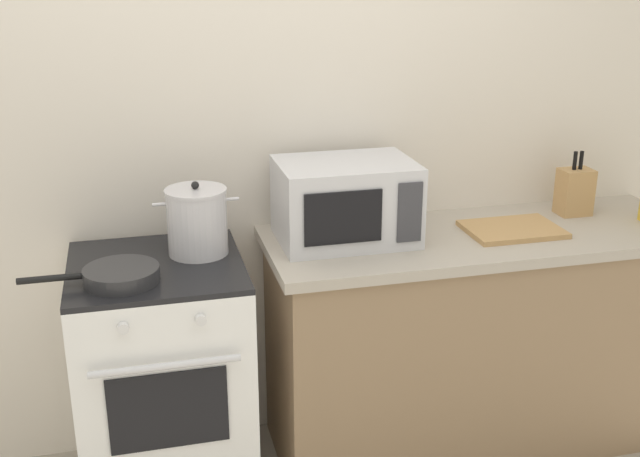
% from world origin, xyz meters
% --- Properties ---
extents(back_wall, '(4.40, 0.10, 2.50)m').
position_xyz_m(back_wall, '(0.30, 0.97, 1.25)').
color(back_wall, silver).
rests_on(back_wall, ground_plane).
extents(lower_cabinet_right, '(1.64, 0.56, 0.88)m').
position_xyz_m(lower_cabinet_right, '(0.90, 0.62, 0.44)').
color(lower_cabinet_right, '#8C7051').
rests_on(lower_cabinet_right, ground_plane).
extents(countertop_right, '(1.70, 0.60, 0.04)m').
position_xyz_m(countertop_right, '(0.90, 0.62, 0.90)').
color(countertop_right, '#ADA393').
rests_on(countertop_right, lower_cabinet_right).
extents(stove, '(0.60, 0.64, 0.92)m').
position_xyz_m(stove, '(-0.35, 0.60, 0.46)').
color(stove, white).
rests_on(stove, ground_plane).
extents(stock_pot, '(0.30, 0.22, 0.27)m').
position_xyz_m(stock_pot, '(-0.19, 0.67, 1.04)').
color(stock_pot, silver).
rests_on(stock_pot, stove).
extents(frying_pan, '(0.45, 0.25, 0.05)m').
position_xyz_m(frying_pan, '(-0.47, 0.47, 0.95)').
color(frying_pan, '#28282B').
rests_on(frying_pan, stove).
extents(microwave, '(0.50, 0.37, 0.30)m').
position_xyz_m(microwave, '(0.36, 0.68, 1.07)').
color(microwave, silver).
rests_on(microwave, countertop_right).
extents(cutting_board, '(0.36, 0.26, 0.02)m').
position_xyz_m(cutting_board, '(1.01, 0.60, 0.93)').
color(cutting_board, tan).
rests_on(cutting_board, countertop_right).
extents(knife_block, '(0.13, 0.10, 0.26)m').
position_xyz_m(knife_block, '(1.35, 0.74, 1.02)').
color(knife_block, tan).
rests_on(knife_block, countertop_right).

